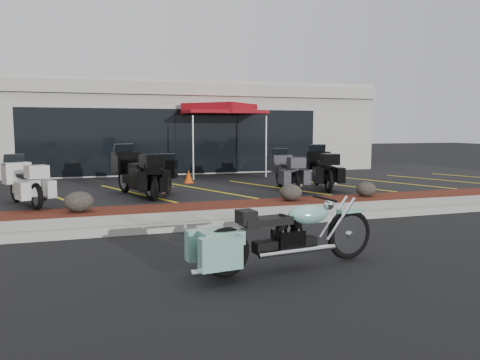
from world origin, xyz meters
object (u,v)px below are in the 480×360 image
object	(u,v)px
popup_canopy	(220,110)
hero_cruiser	(349,227)
touring_white	(15,178)
traffic_cone	(189,177)

from	to	relation	value
popup_canopy	hero_cruiser	bearing A→B (deg)	-100.80
hero_cruiser	touring_white	size ratio (longest dim) A/B	1.38
touring_white	traffic_cone	world-z (taller)	touring_white
touring_white	popup_canopy	size ratio (longest dim) A/B	0.64
hero_cruiser	traffic_cone	bearing A→B (deg)	86.57
touring_white	traffic_cone	distance (m)	5.83
hero_cruiser	popup_canopy	world-z (taller)	popup_canopy
hero_cruiser	touring_white	distance (m)	8.80
hero_cruiser	touring_white	world-z (taller)	touring_white
hero_cruiser	traffic_cone	world-z (taller)	hero_cruiser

